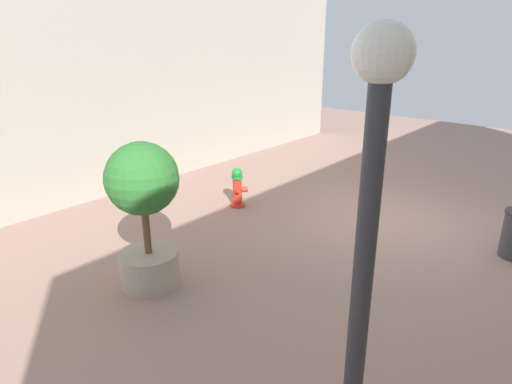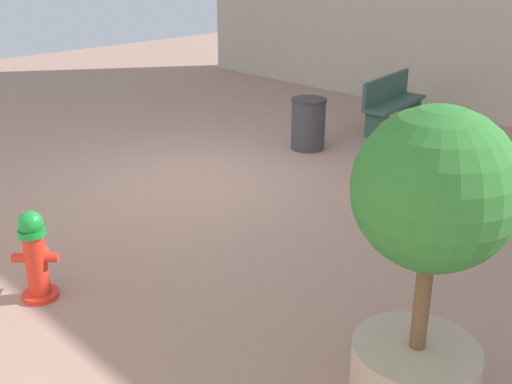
# 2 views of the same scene
# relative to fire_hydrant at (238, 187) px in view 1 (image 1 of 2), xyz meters

# --- Properties ---
(ground_plane) EXTENTS (23.40, 23.40, 0.00)m
(ground_plane) POSITION_rel_fire_hydrant_xyz_m (-3.05, -1.41, -0.44)
(ground_plane) COLOR #9E7A6B
(building_facade_right) EXTENTS (0.70, 18.00, 8.44)m
(building_facade_right) POSITION_rel_fire_hydrant_xyz_m (3.12, 1.29, 3.78)
(building_facade_right) COLOR #B2A899
(building_facade_right) RESTS_ON ground_plane
(fire_hydrant) EXTENTS (0.38, 0.38, 0.88)m
(fire_hydrant) POSITION_rel_fire_hydrant_xyz_m (0.00, 0.00, 0.00)
(fire_hydrant) COLOR red
(fire_hydrant) RESTS_ON ground_plane
(planter_tree) EXTENTS (1.05, 1.05, 2.22)m
(planter_tree) POSITION_rel_fire_hydrant_xyz_m (-1.20, 3.28, 0.87)
(planter_tree) COLOR tan
(planter_tree) RESTS_ON ground_plane
(street_lamp) EXTENTS (0.36, 0.36, 3.72)m
(street_lamp) POSITION_rel_fire_hydrant_xyz_m (-5.17, 4.38, 1.88)
(street_lamp) COLOR #2D2D33
(street_lamp) RESTS_ON ground_plane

